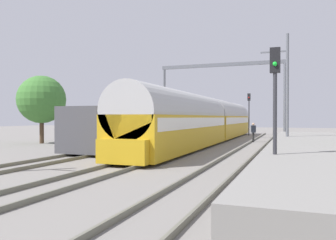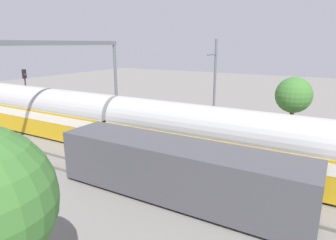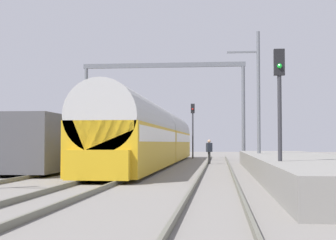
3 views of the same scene
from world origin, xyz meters
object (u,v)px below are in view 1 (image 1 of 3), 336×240
(railway_signal_near, at_px, (275,95))
(passenger_train, at_px, (209,120))
(freight_car, at_px, (128,128))
(catenary_gantry, at_px, (221,84))
(person_crossing, at_px, (253,131))
(railway_signal_far, at_px, (249,109))

(railway_signal_near, bearing_deg, passenger_train, 110.86)
(passenger_train, distance_m, freight_car, 8.51)
(passenger_train, distance_m, railway_signal_near, 18.21)
(freight_car, xyz_separation_m, catenary_gantry, (4.29, 12.60, 4.20))
(person_crossing, bearing_deg, railway_signal_far, -113.47)
(railway_signal_far, bearing_deg, person_crossing, -81.18)
(freight_car, height_order, railway_signal_far, railway_signal_far)
(passenger_train, relative_size, catenary_gantry, 2.53)
(person_crossing, xyz_separation_m, catenary_gantry, (-3.70, 3.59, 4.64))
(person_crossing, distance_m, railway_signal_near, 18.99)
(railway_signal_far, bearing_deg, passenger_train, -98.30)
(catenary_gantry, bearing_deg, railway_signal_near, -73.78)
(catenary_gantry, bearing_deg, freight_car, -108.81)
(railway_signal_near, xyz_separation_m, railway_signal_far, (-4.56, 30.13, 0.27))
(railway_signal_near, bearing_deg, railway_signal_far, 98.60)
(freight_car, relative_size, railway_signal_near, 2.75)
(passenger_train, xyz_separation_m, railway_signal_far, (1.92, 13.14, 1.34))
(person_crossing, xyz_separation_m, railway_signal_far, (-1.78, 11.46, 2.28))
(passenger_train, relative_size, railway_signal_far, 6.34)
(passenger_train, distance_m, person_crossing, 4.17)
(passenger_train, bearing_deg, railway_signal_far, 81.70)
(person_crossing, bearing_deg, passenger_train, -7.79)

